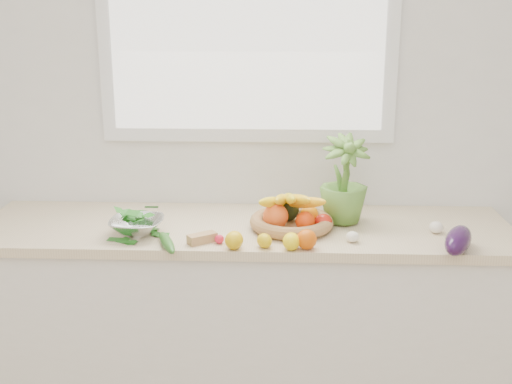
{
  "coord_description": "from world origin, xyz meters",
  "views": [
    {
      "loc": [
        0.16,
        -0.6,
        1.78
      ],
      "look_at": [
        0.05,
        1.93,
        1.05
      ],
      "focal_mm": 45.0,
      "sensor_mm": 36.0,
      "label": 1
    }
  ],
  "objects_px": {
    "eggplant": "(458,240)",
    "colander_with_spinach": "(137,221)",
    "apple": "(323,223)",
    "potted_herb": "(344,179)",
    "fruit_basket": "(291,217)",
    "cucumber": "(167,243)"
  },
  "relations": [
    {
      "from": "apple",
      "to": "potted_herb",
      "type": "xyz_separation_m",
      "value": [
        0.09,
        0.12,
        0.16
      ]
    },
    {
      "from": "potted_herb",
      "to": "fruit_basket",
      "type": "bearing_deg",
      "value": -158.32
    },
    {
      "from": "apple",
      "to": "cucumber",
      "type": "distance_m",
      "value": 0.64
    },
    {
      "from": "cucumber",
      "to": "eggplant",
      "type": "bearing_deg",
      "value": 0.0
    },
    {
      "from": "eggplant",
      "to": "colander_with_spinach",
      "type": "bearing_deg",
      "value": 173.69
    },
    {
      "from": "apple",
      "to": "fruit_basket",
      "type": "distance_m",
      "value": 0.14
    },
    {
      "from": "apple",
      "to": "eggplant",
      "type": "xyz_separation_m",
      "value": [
        0.49,
        -0.21,
        0.01
      ]
    },
    {
      "from": "apple",
      "to": "fruit_basket",
      "type": "relative_size",
      "value": 0.19
    },
    {
      "from": "apple",
      "to": "colander_with_spinach",
      "type": "height_order",
      "value": "colander_with_spinach"
    },
    {
      "from": "eggplant",
      "to": "colander_with_spinach",
      "type": "height_order",
      "value": "colander_with_spinach"
    },
    {
      "from": "apple",
      "to": "potted_herb",
      "type": "distance_m",
      "value": 0.21
    },
    {
      "from": "eggplant",
      "to": "colander_with_spinach",
      "type": "distance_m",
      "value": 1.25
    },
    {
      "from": "fruit_basket",
      "to": "eggplant",
      "type": "bearing_deg",
      "value": -20.91
    },
    {
      "from": "fruit_basket",
      "to": "cucumber",
      "type": "bearing_deg",
      "value": -153.32
    },
    {
      "from": "fruit_basket",
      "to": "apple",
      "type": "bearing_deg",
      "value": -12.46
    },
    {
      "from": "apple",
      "to": "eggplant",
      "type": "relative_size",
      "value": 0.32
    },
    {
      "from": "apple",
      "to": "cucumber",
      "type": "xyz_separation_m",
      "value": [
        -0.6,
        -0.21,
        -0.02
      ]
    },
    {
      "from": "apple",
      "to": "potted_herb",
      "type": "height_order",
      "value": "potted_herb"
    },
    {
      "from": "potted_herb",
      "to": "fruit_basket",
      "type": "height_order",
      "value": "potted_herb"
    },
    {
      "from": "apple",
      "to": "colander_with_spinach",
      "type": "relative_size",
      "value": 0.34
    },
    {
      "from": "potted_herb",
      "to": "cucumber",
      "type": "bearing_deg",
      "value": -154.87
    },
    {
      "from": "potted_herb",
      "to": "fruit_basket",
      "type": "relative_size",
      "value": 0.94
    }
  ]
}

